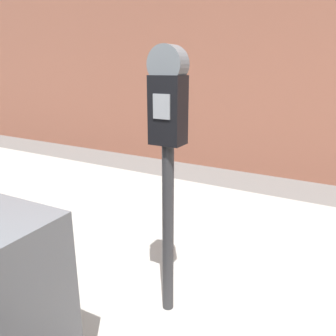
{
  "coord_description": "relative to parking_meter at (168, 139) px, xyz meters",
  "views": [
    {
      "loc": [
        1.44,
        -0.3,
        1.63
      ],
      "look_at": [
        0.56,
        1.27,
        1.08
      ],
      "focal_mm": 35.0,
      "sensor_mm": 36.0,
      "label": 1
    }
  ],
  "objects": [
    {
      "name": "sidewalk",
      "position": [
        -0.56,
        0.93,
        -1.19
      ],
      "size": [
        24.0,
        2.8,
        0.12
      ],
      "color": "#ADAAA3",
      "rests_on": "ground_plane"
    },
    {
      "name": "building_facade",
      "position": [
        -0.56,
        3.63,
        1.13
      ],
      "size": [
        24.0,
        0.3,
        4.75
      ],
      "color": "#935642",
      "rests_on": "ground_plane"
    },
    {
      "name": "parking_meter",
      "position": [
        0.0,
        0.0,
        0.0
      ],
      "size": [
        0.2,
        0.14,
        1.63
      ],
      "color": "#2D2D30",
      "rests_on": "sidewalk"
    }
  ]
}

